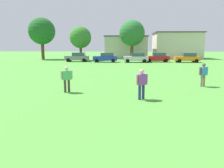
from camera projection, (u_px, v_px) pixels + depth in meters
name	position (u px, v px, depth m)	size (l,w,h in m)	color
ground_plane	(114.00, 68.00, 29.64)	(160.00, 160.00, 0.00)	#4C9338
adult_bystander	(142.00, 81.00, 12.42)	(0.71, 0.57, 1.72)	navy
bystander_near_trees	(203.00, 73.00, 16.35)	(0.73, 0.56, 1.74)	#8C7259
bystander_midfield	(67.00, 77.00, 14.34)	(0.72, 0.53, 1.68)	#3F3833
parked_car_gray_0	(77.00, 57.00, 41.38)	(4.30, 2.02, 1.68)	slate
parked_car_blue_1	(106.00, 57.00, 40.10)	(4.30, 2.02, 1.68)	#1E38AD
parked_car_silver_2	(136.00, 58.00, 39.57)	(4.30, 2.02, 1.68)	silver
parked_car_red_3	(158.00, 57.00, 40.49)	(4.30, 2.02, 1.68)	red
parked_car_orange_4	(187.00, 58.00, 39.57)	(4.30, 2.02, 1.68)	orange
tree_far_left	(42.00, 31.00, 47.60)	(5.66, 5.66, 8.82)	brown
tree_center	(80.00, 37.00, 44.63)	(4.32, 4.32, 6.73)	brown
tree_far_right	(132.00, 33.00, 45.34)	(5.17, 5.17, 8.06)	brown
house_left	(176.00, 45.00, 51.84)	(10.59, 8.10, 5.95)	beige
house_right	(126.00, 47.00, 52.47)	(9.86, 7.53, 5.13)	beige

